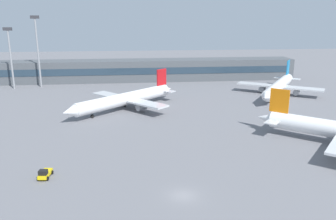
# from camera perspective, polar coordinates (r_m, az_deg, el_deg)

# --- Properties ---
(ground_plane) EXTENTS (400.00, 400.00, 0.00)m
(ground_plane) POSITION_cam_1_polar(r_m,az_deg,el_deg) (92.04, -1.22, -1.84)
(ground_plane) COLOR slate
(terminal_building) EXTENTS (127.74, 12.13, 9.00)m
(terminal_building) POSITION_cam_1_polar(r_m,az_deg,el_deg) (151.38, -3.31, 6.64)
(terminal_building) COLOR #4C5156
(terminal_building) RESTS_ON ground_plane
(airplane_mid) EXTENTS (33.36, 31.23, 10.45)m
(airplane_mid) POSITION_cam_1_polar(r_m,az_deg,el_deg) (103.48, -7.20, 1.79)
(airplane_mid) COLOR white
(airplane_mid) RESTS_ON ground_plane
(airplane_far) EXTENTS (28.02, 37.08, 10.61)m
(airplane_far) POSITION_cam_1_polar(r_m,az_deg,el_deg) (127.91, 17.89, 3.77)
(airplane_far) COLOR white
(airplane_far) RESTS_ON ground_plane
(baggage_tug_yellow) EXTENTS (2.13, 3.74, 1.75)m
(baggage_tug_yellow) POSITION_cam_1_polar(r_m,az_deg,el_deg) (63.93, -19.79, -9.91)
(baggage_tug_yellow) COLOR yellow
(baggage_tug_yellow) RESTS_ON ground_plane
(floodlight_tower_west) EXTENTS (3.20, 0.80, 27.52)m
(floodlight_tower_west) POSITION_cam_1_polar(r_m,az_deg,el_deg) (144.30, -20.85, 9.79)
(floodlight_tower_west) COLOR gray
(floodlight_tower_west) RESTS_ON ground_plane
(floodlight_tower_east) EXTENTS (3.20, 0.80, 23.25)m
(floodlight_tower_east) POSITION_cam_1_polar(r_m,az_deg,el_deg) (144.77, -24.72, 8.53)
(floodlight_tower_east) COLOR gray
(floodlight_tower_east) RESTS_ON ground_plane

